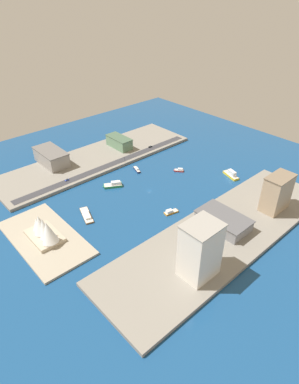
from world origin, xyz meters
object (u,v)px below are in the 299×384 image
(ferry_green_doubledeck, at_px, (114,185))
(warehouse_low_gray, at_px, (223,221))
(hotel_broad_white, at_px, (200,250))
(hatchback_blue, at_px, (67,180))
(traffic_light_waterfront, at_px, (124,159))
(terminal_long_green, at_px, (119,142))
(tugboat_red, at_px, (179,170))
(carpark_squat_concrete, at_px, (51,157))
(patrol_launch_navy, at_px, (137,169))
(suv_black, at_px, (150,147))
(ferry_yellow_fast, at_px, (231,174))
(apartment_midrise_tan, at_px, (277,193))
(barge_flat_brown, at_px, (87,215))
(water_taxi_orange, at_px, (171,212))
(opera_landmark, at_px, (44,230))

(ferry_green_doubledeck, height_order, warehouse_low_gray, warehouse_low_gray)
(ferry_green_doubledeck, distance_m, hotel_broad_white, 142.87)
(hatchback_blue, distance_m, traffic_light_waterfront, 70.55)
(hatchback_blue, bearing_deg, terminal_long_green, -72.87)
(tugboat_red, distance_m, carpark_squat_concrete, 144.94)
(hatchback_blue, bearing_deg, patrol_launch_navy, -111.31)
(suv_black, bearing_deg, terminal_long_green, 46.71)
(tugboat_red, xyz_separation_m, hotel_broad_white, (-114.66, 101.57, 23.70))
(ferry_yellow_fast, relative_size, apartment_midrise_tan, 0.66)
(suv_black, xyz_separation_m, traffic_light_waterfront, (-9.60, 48.74, 3.45))
(carpark_squat_concrete, bearing_deg, warehouse_low_gray, -165.04)
(hotel_broad_white, height_order, suv_black, hotel_broad_white)
(ferry_green_doubledeck, height_order, patrol_launch_navy, ferry_green_doubledeck)
(barge_flat_brown, distance_m, terminal_long_green, 139.97)
(ferry_yellow_fast, xyz_separation_m, traffic_light_waterfront, (98.52, 69.01, 4.89))
(patrol_launch_navy, xyz_separation_m, suv_black, (29.30, -47.09, 2.74))
(patrol_launch_navy, xyz_separation_m, terminal_long_green, (55.85, -18.91, 8.57))
(warehouse_low_gray, height_order, traffic_light_waterfront, warehouse_low_gray)
(patrol_launch_navy, bearing_deg, water_taxi_orange, 160.95)
(tugboat_red, xyz_separation_m, traffic_light_waterfront, (52.87, 35.53, 6.11))
(ferry_yellow_fast, distance_m, hatchback_blue, 175.26)
(barge_flat_brown, xyz_separation_m, terminal_long_green, (89.93, -106.91, 8.64))
(tugboat_red, height_order, ferry_yellow_fast, ferry_yellow_fast)
(water_taxi_orange, bearing_deg, suv_black, -34.16)
(opera_landmark, bearing_deg, traffic_light_waterfront, -65.33)
(apartment_midrise_tan, bearing_deg, opera_landmark, 59.38)
(barge_flat_brown, relative_size, opera_landmark, 0.75)
(suv_black, bearing_deg, patrol_launch_navy, 121.90)
(warehouse_low_gray, bearing_deg, hatchback_blue, 21.33)
(water_taxi_orange, bearing_deg, patrol_launch_navy, -19.05)
(ferry_yellow_fast, distance_m, traffic_light_waterfront, 120.39)
(carpark_squat_concrete, distance_m, apartment_midrise_tan, 241.10)
(patrol_launch_navy, xyz_separation_m, apartment_midrise_tan, (-142.53, -43.59, 18.98))
(tugboat_red, bearing_deg, suv_black, -11.94)
(ferry_yellow_fast, bearing_deg, apartment_midrise_tan, 159.54)
(hotel_broad_white, relative_size, hatchback_blue, 9.73)
(carpark_squat_concrete, distance_m, suv_black, 120.00)
(tugboat_red, relative_size, suv_black, 2.16)
(terminal_long_green, bearing_deg, patrol_launch_navy, 161.30)
(ferry_green_doubledeck, bearing_deg, water_taxi_orange, -171.12)
(terminal_long_green, relative_size, suv_black, 7.09)
(water_taxi_orange, xyz_separation_m, warehouse_low_gray, (-45.30, -17.03, 7.11))
(ferry_yellow_fast, bearing_deg, hotel_broad_white, 117.07)
(terminal_long_green, xyz_separation_m, apartment_midrise_tan, (-198.38, -24.68, 10.41))
(water_taxi_orange, relative_size, carpark_squat_concrete, 0.32)
(ferry_green_doubledeck, relative_size, hotel_broad_white, 0.46)
(hatchback_blue, bearing_deg, ferry_yellow_fast, -127.53)
(barge_flat_brown, xyz_separation_m, tugboat_red, (0.92, -121.88, 0.16))
(tugboat_red, bearing_deg, water_taxi_orange, 127.99)
(apartment_midrise_tan, xyz_separation_m, opera_landmark, (103.06, 174.11, -9.09))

